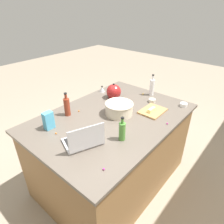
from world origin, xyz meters
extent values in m
plane|color=gray|center=(0.00, 0.00, 0.00)|extent=(12.00, 12.00, 0.00)
cube|color=olive|center=(0.00, 0.00, 0.43)|extent=(1.62, 1.11, 0.87)
cube|color=#60564C|center=(0.00, 0.00, 0.89)|extent=(1.68, 1.17, 0.03)
cube|color=#B7B7BC|center=(0.49, 0.09, 0.91)|extent=(0.37, 0.32, 0.02)
cube|color=black|center=(0.48, 0.08, 0.92)|extent=(0.31, 0.24, 0.00)
cube|color=#B7B7BC|center=(0.53, 0.20, 1.02)|extent=(0.28, 0.12, 0.20)
cube|color=silver|center=(0.53, 0.19, 1.02)|extent=(0.25, 0.10, 0.18)
cylinder|color=beige|center=(-0.08, 0.03, 0.96)|extent=(0.29, 0.29, 0.12)
cylinder|color=black|center=(-0.08, 0.03, 0.97)|extent=(0.23, 0.23, 0.11)
torus|color=beige|center=(-0.08, 0.03, 1.02)|extent=(0.30, 0.30, 0.02)
cylinder|color=#4C8C38|center=(0.24, 0.32, 0.98)|extent=(0.06, 0.06, 0.16)
cylinder|color=#4C8C38|center=(0.24, 0.32, 1.09)|extent=(0.02, 0.02, 0.05)
cylinder|color=black|center=(0.24, 0.32, 1.12)|extent=(0.03, 0.03, 0.01)
cylinder|color=maroon|center=(0.28, -0.37, 0.99)|extent=(0.06, 0.06, 0.19)
cylinder|color=maroon|center=(0.28, -0.37, 1.11)|extent=(0.03, 0.03, 0.05)
cylinder|color=black|center=(0.28, -0.37, 1.15)|extent=(0.03, 0.03, 0.01)
cylinder|color=white|center=(-0.73, 0.03, 1.00)|extent=(0.06, 0.06, 0.20)
cylinder|color=white|center=(-0.73, 0.03, 1.13)|extent=(0.02, 0.02, 0.06)
cylinder|color=black|center=(-0.73, 0.03, 1.16)|extent=(0.03, 0.03, 0.01)
cylinder|color=maroon|center=(-0.35, -0.28, 0.91)|extent=(0.13, 0.13, 0.01)
sphere|color=maroon|center=(-0.35, -0.28, 0.98)|extent=(0.18, 0.18, 0.18)
cone|color=maroon|center=(-0.27, -0.28, 1.00)|extent=(0.08, 0.03, 0.07)
sphere|color=black|center=(-0.35, -0.28, 1.07)|extent=(0.02, 0.02, 0.02)
cube|color=#AD7F4C|center=(-0.36, 0.27, 0.91)|extent=(0.28, 0.22, 0.02)
cube|color=#F4E58C|center=(-0.33, 0.27, 0.94)|extent=(0.11, 0.04, 0.04)
cylinder|color=beige|center=(-0.56, 0.15, 0.92)|extent=(0.08, 0.08, 0.04)
cylinder|color=white|center=(-0.69, 0.47, 0.92)|extent=(0.08, 0.08, 0.04)
cone|color=#B2B2B7|center=(-0.40, -0.51, 0.94)|extent=(0.07, 0.07, 0.07)
cylinder|color=black|center=(-0.40, -0.51, 0.97)|extent=(0.02, 0.02, 0.01)
cube|color=#4CA5CC|center=(0.55, -0.30, 0.99)|extent=(0.09, 0.06, 0.17)
sphere|color=#CC3399|center=(-0.23, 0.51, 0.91)|extent=(0.02, 0.02, 0.02)
sphere|color=orange|center=(0.57, -0.18, 0.91)|extent=(0.01, 0.01, 0.01)
sphere|color=yellow|center=(-0.67, -0.05, 0.91)|extent=(0.02, 0.02, 0.02)
sphere|color=green|center=(-0.16, 0.00, 0.91)|extent=(0.02, 0.02, 0.02)
sphere|color=orange|center=(0.16, -0.33, 0.91)|extent=(0.02, 0.02, 0.02)
sphere|color=#CC3399|center=(0.61, 0.44, 0.91)|extent=(0.02, 0.02, 0.02)
sphere|color=#CC3399|center=(-0.21, -0.14, 0.91)|extent=(0.02, 0.02, 0.02)
camera|label=1|loc=(1.34, 1.15, 1.95)|focal=31.82mm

